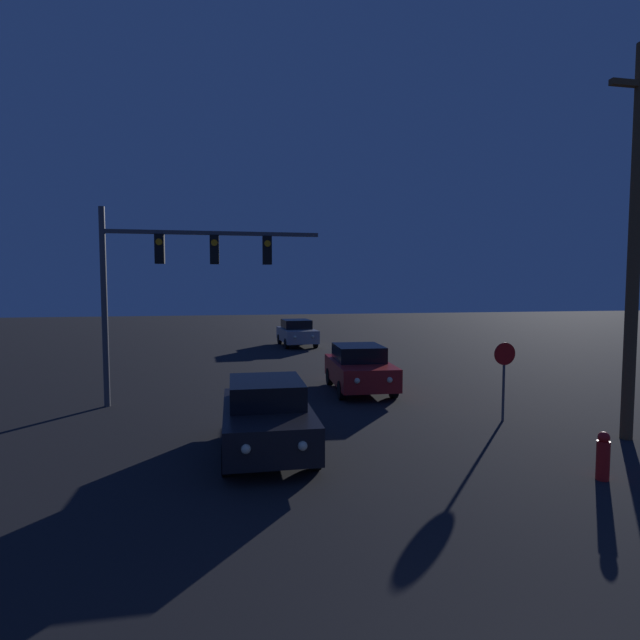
# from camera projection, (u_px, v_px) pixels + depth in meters

# --- Properties ---
(car_near) EXTENTS (1.97, 4.07, 1.58)m
(car_near) POSITION_uv_depth(u_px,v_px,m) (267.00, 416.00, 11.04)
(car_near) COLOR black
(car_near) RESTS_ON ground_plane
(car_mid) EXTENTS (2.09, 4.12, 1.58)m
(car_mid) POSITION_uv_depth(u_px,v_px,m) (359.00, 368.00, 17.41)
(car_mid) COLOR #B21E1E
(car_mid) RESTS_ON ground_plane
(car_far) EXTENTS (2.11, 4.13, 1.58)m
(car_far) POSITION_uv_depth(u_px,v_px,m) (297.00, 333.00, 30.25)
(car_far) COLOR #99999E
(car_far) RESTS_ON ground_plane
(traffic_signal_mast) EXTENTS (6.64, 0.30, 6.03)m
(traffic_signal_mast) POSITION_uv_depth(u_px,v_px,m) (173.00, 269.00, 15.30)
(traffic_signal_mast) COLOR #4C4C51
(traffic_signal_mast) RESTS_ON ground_plane
(stop_sign) EXTENTS (0.61, 0.07, 2.15)m
(stop_sign) POSITION_uv_depth(u_px,v_px,m) (504.00, 368.00, 13.47)
(stop_sign) COLOR #4C4C51
(stop_sign) RESTS_ON ground_plane
(utility_pole) EXTENTS (1.62, 0.28, 9.22)m
(utility_pole) POSITION_uv_depth(u_px,v_px,m) (635.00, 240.00, 11.68)
(utility_pole) COLOR brown
(utility_pole) RESTS_ON ground_plane
(fire_hydrant) EXTENTS (0.24, 0.24, 0.93)m
(fire_hydrant) POSITION_uv_depth(u_px,v_px,m) (603.00, 456.00, 9.45)
(fire_hydrant) COLOR red
(fire_hydrant) RESTS_ON ground_plane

